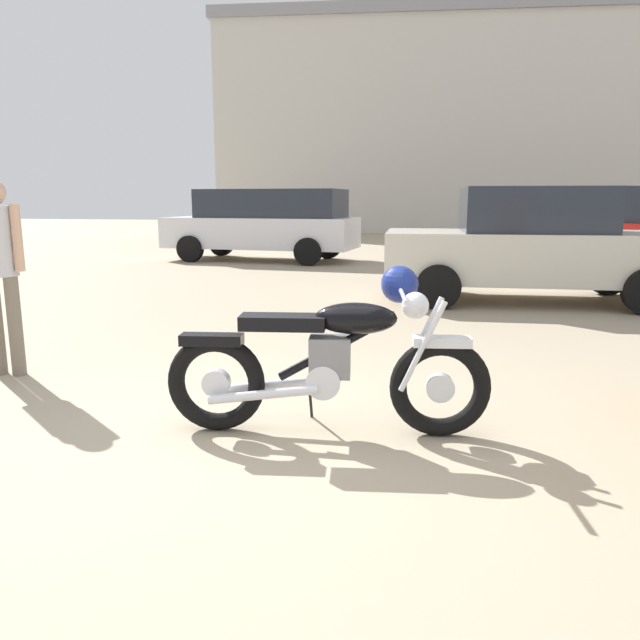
{
  "coord_description": "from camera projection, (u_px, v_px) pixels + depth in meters",
  "views": [
    {
      "loc": [
        1.02,
        -3.38,
        1.49
      ],
      "look_at": [
        0.24,
        0.73,
        0.66
      ],
      "focal_mm": 33.96,
      "sensor_mm": 36.0,
      "label": 1
    }
  ],
  "objects": [
    {
      "name": "silver_sedan_mid",
      "position": [
        531.0,
        245.0,
        8.86
      ],
      "size": [
        4.25,
        2.03,
        1.67
      ],
      "rotation": [
        0.0,
        0.0,
        3.17
      ],
      "color": "black",
      "rests_on": "ground_plane"
    },
    {
      "name": "vintage_motorcycle",
      "position": [
        336.0,
        358.0,
        3.87
      ],
      "size": [
        2.08,
        0.73,
        1.07
      ],
      "rotation": [
        0.0,
        0.0,
        0.12
      ],
      "color": "black",
      "rests_on": "ground_plane"
    },
    {
      "name": "industrial_building",
      "position": [
        445.0,
        130.0,
        30.63
      ],
      "size": [
        22.34,
        11.58,
        20.06
      ],
      "rotation": [
        0.0,
        0.0,
        0.08
      ],
      "color": "beige",
      "rests_on": "ground_plane"
    },
    {
      "name": "ground_plane",
      "position": [
        260.0,
        445.0,
        3.73
      ],
      "size": [
        80.0,
        80.0,
        0.0
      ],
      "primitive_type": "plane",
      "color": "gray"
    },
    {
      "name": "pale_sedan_back",
      "position": [
        265.0,
        222.0,
        14.95
      ],
      "size": [
        4.84,
        2.3,
        1.74
      ],
      "rotation": [
        0.0,
        0.0,
        3.05
      ],
      "color": "black",
      "rests_on": "ground_plane"
    }
  ]
}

